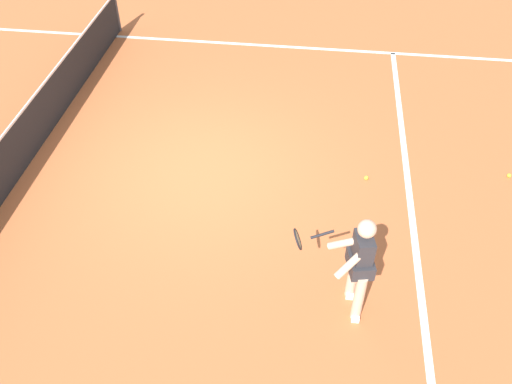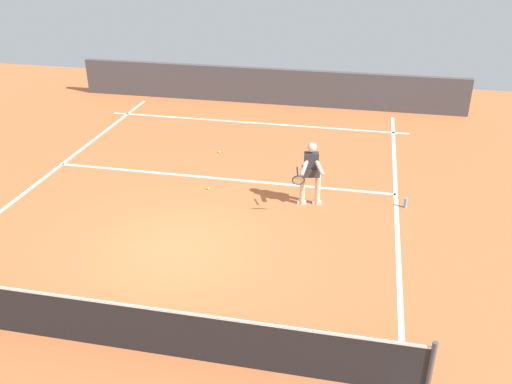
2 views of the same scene
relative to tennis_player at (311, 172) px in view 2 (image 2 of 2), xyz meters
The scene contains 10 objects.
ground_plane 3.60m from the tennis_player, 45.49° to the left, with size 26.84×26.84×0.00m, color #C66638.
court_back_wall 7.92m from the tennis_player, 71.96° to the right, with size 13.94×0.24×1.28m, color #47474C.
baseline_marking 5.92m from the tennis_player, 65.28° to the right, with size 9.94×0.10×0.01m, color white.
service_line_marking 2.76m from the tennis_player, 21.02° to the right, with size 8.94×0.10×0.01m, color white.
sideline_left_marking 3.32m from the tennis_player, 128.99° to the left, with size 0.10×18.64×0.01m, color white.
court_net 5.96m from the tennis_player, 65.65° to the left, with size 9.62×0.08×0.97m.
tennis_player is the anchor object (origin of this frame).
tennis_ball_near 3.99m from the tennis_player, 41.86° to the right, with size 0.07×0.07×0.07m, color #D1E533.
tennis_ball_mid 2.69m from the tennis_player, ahead, with size 0.07×0.07×0.07m, color #D1E533.
water_bottle 2.35m from the tennis_player, behind, with size 0.07×0.07×0.24m, color #4C9EE5.
Camera 2 is at (-3.57, 8.94, 6.07)m, focal length 38.43 mm.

